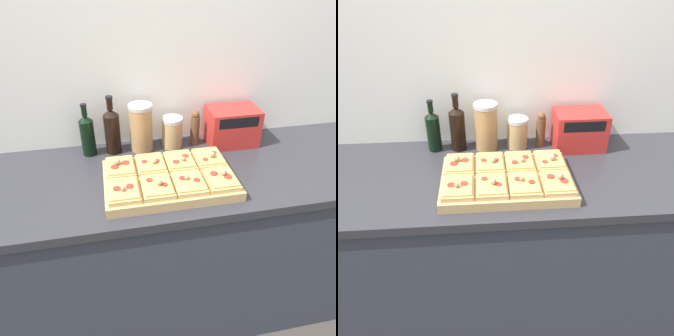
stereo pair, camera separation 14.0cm
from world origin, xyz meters
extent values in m
cube|color=silver|center=(0.00, 0.68, 1.25)|extent=(6.00, 0.06, 2.50)
cube|color=#333842|center=(0.00, 0.32, 0.45)|extent=(2.60, 0.64, 0.90)
cube|color=#2D2D33|center=(0.00, 0.32, 0.92)|extent=(2.63, 0.67, 0.04)
cube|color=tan|center=(-0.06, 0.23, 0.96)|extent=(0.55, 0.36, 0.04)
cube|color=tan|center=(-0.26, 0.31, 0.99)|extent=(0.12, 0.16, 0.02)
cube|color=#E5A856|center=(-0.26, 0.31, 1.01)|extent=(0.11, 0.14, 0.01)
cylinder|color=#AD2D23|center=(-0.29, 0.30, 1.01)|extent=(0.03, 0.03, 0.00)
cylinder|color=#AD2D23|center=(-0.24, 0.32, 1.01)|extent=(0.03, 0.03, 0.00)
sphere|color=#937A5B|center=(-0.27, 0.32, 1.02)|extent=(0.03, 0.03, 0.03)
cube|color=tan|center=(-0.13, 0.31, 0.99)|extent=(0.12, 0.16, 0.02)
cube|color=#E5A856|center=(-0.13, 0.31, 1.01)|extent=(0.11, 0.14, 0.01)
cylinder|color=#AD2D23|center=(-0.16, 0.31, 1.01)|extent=(0.02, 0.02, 0.00)
cylinder|color=#AD2D23|center=(-0.10, 0.31, 1.01)|extent=(0.02, 0.02, 0.00)
sphere|color=#937A5B|center=(-0.12, 0.29, 1.02)|extent=(0.02, 0.02, 0.02)
cube|color=tan|center=(0.00, 0.31, 0.99)|extent=(0.12, 0.16, 0.02)
cube|color=#E5A856|center=(0.00, 0.31, 1.01)|extent=(0.11, 0.14, 0.01)
cylinder|color=#AD2D23|center=(-0.02, 0.29, 1.01)|extent=(0.03, 0.03, 0.00)
cylinder|color=#AD2D23|center=(0.03, 0.33, 1.01)|extent=(0.03, 0.03, 0.00)
sphere|color=#937A5B|center=(0.01, 0.29, 1.02)|extent=(0.02, 0.02, 0.02)
cube|color=tan|center=(0.13, 0.31, 0.99)|extent=(0.12, 0.16, 0.02)
cube|color=#E5A856|center=(0.13, 0.31, 1.01)|extent=(0.11, 0.14, 0.01)
cylinder|color=#AD2D23|center=(0.11, 0.28, 1.01)|extent=(0.02, 0.02, 0.00)
cylinder|color=#AD2D23|center=(0.16, 0.33, 1.01)|extent=(0.02, 0.02, 0.00)
sphere|color=#937A5B|center=(0.14, 0.29, 1.02)|extent=(0.03, 0.03, 0.03)
cube|color=tan|center=(-0.26, 0.14, 0.99)|extent=(0.12, 0.16, 0.02)
cube|color=#E5A856|center=(-0.26, 0.14, 1.01)|extent=(0.11, 0.14, 0.01)
cylinder|color=#AD2D23|center=(-0.29, 0.14, 1.01)|extent=(0.03, 0.03, 0.00)
cylinder|color=#AD2D23|center=(-0.24, 0.14, 1.01)|extent=(0.03, 0.03, 0.00)
sphere|color=#937A5B|center=(-0.27, 0.12, 1.02)|extent=(0.02, 0.02, 0.02)
cube|color=tan|center=(-0.13, 0.14, 0.99)|extent=(0.12, 0.16, 0.02)
cube|color=#E5A856|center=(-0.13, 0.14, 1.01)|extent=(0.11, 0.14, 0.01)
cylinder|color=#AD2D23|center=(-0.16, 0.17, 1.01)|extent=(0.02, 0.02, 0.00)
cylinder|color=#AD2D23|center=(-0.10, 0.13, 1.01)|extent=(0.02, 0.02, 0.00)
sphere|color=#937A5B|center=(-0.12, 0.13, 1.02)|extent=(0.02, 0.02, 0.02)
cube|color=tan|center=(0.00, 0.14, 0.99)|extent=(0.12, 0.16, 0.02)
cube|color=#E5A856|center=(0.00, 0.14, 1.01)|extent=(0.11, 0.14, 0.01)
cylinder|color=#AD2D23|center=(-0.02, 0.16, 1.01)|extent=(0.03, 0.03, 0.00)
cylinder|color=#AD2D23|center=(0.03, 0.13, 1.01)|extent=(0.03, 0.03, 0.00)
sphere|color=#937A5B|center=(-0.01, 0.15, 1.02)|extent=(0.02, 0.02, 0.02)
cube|color=tan|center=(0.13, 0.14, 0.99)|extent=(0.12, 0.16, 0.02)
cube|color=#E5A856|center=(0.13, 0.14, 1.01)|extent=(0.11, 0.14, 0.01)
cylinder|color=#AD2D23|center=(0.11, 0.17, 1.01)|extent=(0.03, 0.03, 0.00)
cylinder|color=#AD2D23|center=(0.16, 0.13, 1.01)|extent=(0.03, 0.03, 0.00)
sphere|color=#937A5B|center=(0.15, 0.15, 1.02)|extent=(0.03, 0.03, 0.03)
cylinder|color=black|center=(-0.40, 0.55, 1.03)|extent=(0.07, 0.07, 0.18)
cone|color=black|center=(-0.40, 0.55, 1.13)|extent=(0.07, 0.07, 0.03)
cylinder|color=black|center=(-0.40, 0.55, 1.17)|extent=(0.03, 0.03, 0.05)
cylinder|color=black|center=(-0.40, 0.55, 1.19)|extent=(0.03, 0.03, 0.01)
cylinder|color=black|center=(-0.28, 0.55, 1.04)|extent=(0.08, 0.08, 0.20)
cone|color=black|center=(-0.28, 0.55, 1.15)|extent=(0.08, 0.08, 0.03)
cylinder|color=black|center=(-0.28, 0.55, 1.19)|extent=(0.03, 0.03, 0.05)
cylinder|color=black|center=(-0.28, 0.55, 1.22)|extent=(0.03, 0.03, 0.01)
cylinder|color=#AD7F4C|center=(-0.14, 0.55, 1.05)|extent=(0.11, 0.11, 0.22)
cylinder|color=#B2B2B7|center=(-0.14, 0.55, 1.17)|extent=(0.12, 0.12, 0.02)
cylinder|color=tan|center=(0.01, 0.55, 1.01)|extent=(0.10, 0.10, 0.14)
cylinder|color=#B2B2B7|center=(0.01, 0.55, 1.09)|extent=(0.11, 0.11, 0.02)
cylinder|color=brown|center=(0.13, 0.55, 1.01)|extent=(0.05, 0.05, 0.15)
sphere|color=brown|center=(0.13, 0.55, 1.10)|extent=(0.04, 0.04, 0.04)
cube|color=red|center=(0.32, 0.53, 1.03)|extent=(0.25, 0.18, 0.19)
cube|color=black|center=(0.32, 0.45, 1.09)|extent=(0.20, 0.01, 0.05)
cube|color=black|center=(0.46, 0.53, 1.04)|extent=(0.02, 0.02, 0.02)
camera|label=1|loc=(-0.29, -0.89, 1.77)|focal=35.00mm
camera|label=2|loc=(-0.15, -0.91, 1.77)|focal=35.00mm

